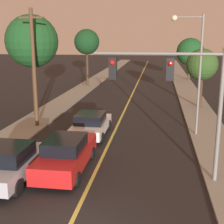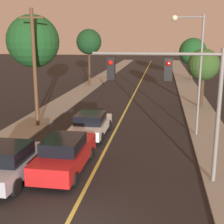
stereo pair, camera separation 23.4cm
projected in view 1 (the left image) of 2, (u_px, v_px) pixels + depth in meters
road_surface at (139, 81)px, 44.30m from camera, size 9.66×80.00×0.01m
sidewalk_left at (97, 79)px, 45.15m from camera, size 2.50×80.00×0.12m
sidewalk_right at (182, 81)px, 43.42m from camera, size 2.50×80.00×0.12m
car_near_lane_front at (66, 154)px, 14.32m from camera, size 1.96×4.88×1.63m
car_near_lane_second at (91, 124)px, 19.48m from camera, size 2.03×4.48×1.47m
car_outer_lane_front at (10, 162)px, 13.37m from camera, size 2.10×4.48×1.59m
traffic_signal_mast at (177, 86)px, 12.60m from camera, size 5.24×0.42×5.53m
streetlamp_right at (193, 60)px, 18.55m from camera, size 1.90×0.36×7.20m
utility_pole_left at (34, 67)px, 20.55m from camera, size 1.60×0.24×7.74m
tree_left_near at (32, 42)px, 23.17m from camera, size 3.91×3.91×7.58m
tree_left_far at (87, 42)px, 37.87m from camera, size 3.06×3.06×6.89m
tree_right_near at (202, 65)px, 26.27m from camera, size 2.66×2.66×5.01m
tree_right_far at (190, 52)px, 43.65m from camera, size 3.82×3.82×5.84m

